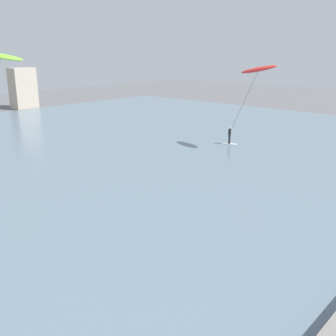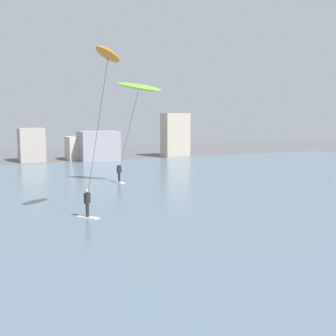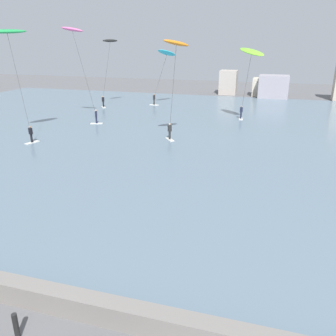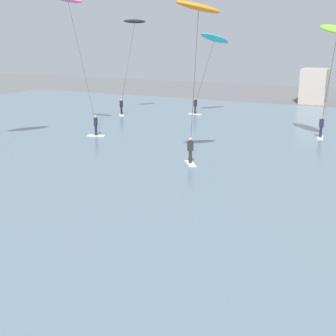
% 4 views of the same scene
% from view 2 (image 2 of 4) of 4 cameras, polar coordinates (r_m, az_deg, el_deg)
% --- Properties ---
extents(water_bay, '(84.00, 52.00, 0.10)m').
position_cam_2_polar(water_bay, '(29.94, -6.72, -4.52)').
color(water_bay, slate).
rests_on(water_bay, ground).
extents(far_shore_buildings, '(22.14, 5.86, 6.01)m').
position_cam_2_polar(far_shore_buildings, '(58.29, -8.20, 3.20)').
color(far_shore_buildings, '#A89E93').
rests_on(far_shore_buildings, ground).
extents(kitesurfer_lime, '(3.56, 5.16, 8.61)m').
position_cam_2_polar(kitesurfer_lime, '(36.04, -3.94, 9.57)').
color(kitesurfer_lime, silver).
rests_on(kitesurfer_lime, water_bay).
extents(kitesurfer_orange, '(2.74, 3.35, 9.44)m').
position_cam_2_polar(kitesurfer_orange, '(24.42, -8.04, 11.68)').
color(kitesurfer_orange, silver).
rests_on(kitesurfer_orange, water_bay).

